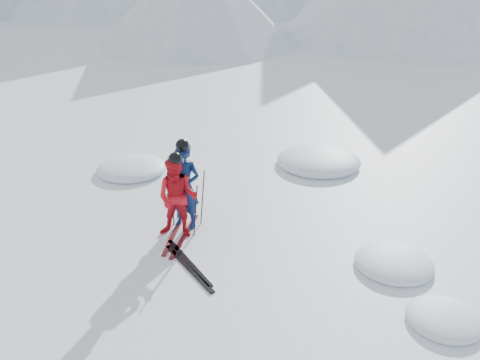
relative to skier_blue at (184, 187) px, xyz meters
The scene contains 12 objects.
ground 2.60m from the skier_blue, ahead, with size 160.00×160.00×0.00m, color white.
skier_blue is the anchor object (origin of this frame).
skier_red 0.38m from the skier_blue, 76.48° to the right, with size 0.79×0.62×1.63m, color red.
pole_blue_left 0.45m from the skier_blue, 153.43° to the left, with size 0.02×0.02×1.17m, color black.
pole_blue_right 0.46m from the skier_blue, 45.00° to the left, with size 0.02×0.02×1.17m, color black.
pole_red_left 0.41m from the skier_blue, 152.75° to the right, with size 0.02×0.02×1.09m, color black.
pole_red_right 0.55m from the skier_blue, 28.51° to the right, with size 0.02×0.02×1.09m, color black.
ski_worn_left 0.94m from the skier_blue, 95.31° to the right, with size 0.09×1.70×0.03m, color black.
ski_worn_right 0.96m from the skier_blue, 60.15° to the right, with size 0.09×1.70×0.03m, color black.
ski_loose_a 1.60m from the skier_blue, 53.49° to the right, with size 0.09×1.70×0.03m, color black.
ski_loose_b 1.76m from the skier_blue, 53.82° to the right, with size 0.09×1.70×0.03m, color black.
snow_lumps 3.01m from the skier_blue, 74.24° to the left, with size 9.29×6.54×0.48m.
Camera 1 is at (2.89, -7.20, 5.10)m, focal length 38.00 mm.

